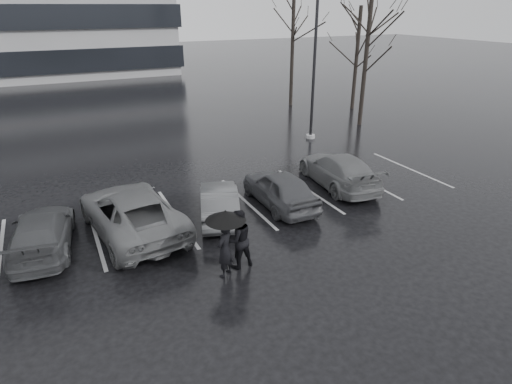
{
  "coord_description": "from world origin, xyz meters",
  "views": [
    {
      "loc": [
        -5.65,
        -11.14,
        7.02
      ],
      "look_at": [
        0.26,
        1.0,
        1.1
      ],
      "focal_mm": 30.0,
      "sensor_mm": 36.0,
      "label": 1
    }
  ],
  "objects": [
    {
      "name": "lamp_post",
      "position": [
        7.56,
        8.84,
        4.19
      ],
      "size": [
        0.5,
        0.5,
        9.15
      ],
      "rotation": [
        0.0,
        0.0,
        -0.19
      ],
      "color": "#9C9C9F",
      "rests_on": "ground"
    },
    {
      "name": "tree_north",
      "position": [
        11.0,
        17.0,
        4.25
      ],
      "size": [
        0.26,
        0.26,
        8.5
      ],
      "primitive_type": "cylinder",
      "color": "black",
      "rests_on": "ground"
    },
    {
      "name": "car_west_a",
      "position": [
        -0.8,
        1.82,
        0.6
      ],
      "size": [
        2.39,
        3.88,
        1.21
      ],
      "primitive_type": "imported",
      "rotation": [
        0.0,
        0.0,
        2.81
      ],
      "color": "#2B2C2E",
      "rests_on": "ground"
    },
    {
      "name": "pedestrian_left",
      "position": [
        -1.98,
        -1.63,
        0.82
      ],
      "size": [
        0.72,
        0.67,
        1.65
      ],
      "primitive_type": "imported",
      "rotation": [
        0.0,
        0.0,
        3.76
      ],
      "color": "black",
      "rests_on": "ground"
    },
    {
      "name": "umbrella",
      "position": [
        -1.84,
        -1.42,
        1.75
      ],
      "size": [
        1.13,
        1.13,
        1.92
      ],
      "color": "black",
      "rests_on": "ground"
    },
    {
      "name": "ground",
      "position": [
        0.0,
        0.0,
        0.0
      ],
      "size": [
        160.0,
        160.0,
        0.0
      ],
      "primitive_type": "plane",
      "color": "black",
      "rests_on": "ground"
    },
    {
      "name": "tree_east",
      "position": [
        12.0,
        10.0,
        4.0
      ],
      "size": [
        0.26,
        0.26,
        8.0
      ],
      "primitive_type": "cylinder",
      "color": "black",
      "rests_on": "ground"
    },
    {
      "name": "tree_ne",
      "position": [
        14.5,
        14.0,
        3.5
      ],
      "size": [
        0.26,
        0.26,
        7.0
      ],
      "primitive_type": "cylinder",
      "color": "black",
      "rests_on": "ground"
    },
    {
      "name": "pedestrian_right",
      "position": [
        -1.46,
        -1.36,
        0.89
      ],
      "size": [
        0.92,
        0.75,
        1.79
      ],
      "primitive_type": "imported",
      "rotation": [
        0.0,
        0.0,
        3.22
      ],
      "color": "black",
      "rests_on": "ground"
    },
    {
      "name": "stall_stripes",
      "position": [
        -0.8,
        2.5,
        0.0
      ],
      "size": [
        19.72,
        5.0,
        0.0
      ],
      "color": "#9E9EA1",
      "rests_on": "ground"
    },
    {
      "name": "car_main",
      "position": [
        1.65,
        1.78,
        0.68
      ],
      "size": [
        1.64,
        4.0,
        1.36
      ],
      "primitive_type": "imported",
      "rotation": [
        0.0,
        0.0,
        3.13
      ],
      "color": "black",
      "rests_on": "ground"
    },
    {
      "name": "car_west_c",
      "position": [
        -6.53,
        2.14,
        0.61
      ],
      "size": [
        2.23,
        4.37,
        1.21
      ],
      "primitive_type": "imported",
      "rotation": [
        0.0,
        0.0,
        3.01
      ],
      "color": "black",
      "rests_on": "ground"
    },
    {
      "name": "car_west_b",
      "position": [
        -3.8,
        2.09,
        0.74
      ],
      "size": [
        3.14,
        5.62,
        1.49
      ],
      "primitive_type": "imported",
      "rotation": [
        0.0,
        0.0,
        3.27
      ],
      "color": "#474749",
      "rests_on": "ground"
    },
    {
      "name": "car_east",
      "position": [
        4.81,
        2.44,
        0.68
      ],
      "size": [
        2.43,
        4.86,
        1.35
      ],
      "primitive_type": "imported",
      "rotation": [
        0.0,
        0.0,
        3.02
      ],
      "color": "#474749",
      "rests_on": "ground"
    }
  ]
}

